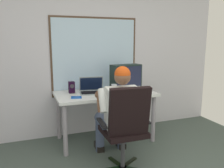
# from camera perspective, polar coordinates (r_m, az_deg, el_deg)

# --- Properties ---
(wall_rear) EXTENTS (4.74, 0.08, 2.84)m
(wall_rear) POSITION_cam_1_polar(r_m,az_deg,el_deg) (3.81, -6.08, 8.76)
(wall_rear) COLOR silver
(wall_rear) RESTS_ON ground
(desk) EXTENTS (1.47, 0.76, 0.75)m
(desk) POSITION_cam_1_polar(r_m,az_deg,el_deg) (3.55, -1.67, -3.62)
(desk) COLOR gray
(desk) RESTS_ON ground
(office_chair) EXTENTS (0.59, 0.58, 1.05)m
(office_chair) POSITION_cam_1_polar(r_m,az_deg,el_deg) (2.68, 3.46, -9.71)
(office_chair) COLOR black
(office_chair) RESTS_ON ground
(person_seated) EXTENTS (0.55, 0.82, 1.24)m
(person_seated) POSITION_cam_1_polar(r_m,az_deg,el_deg) (2.91, 1.55, -6.87)
(person_seated) COLOR #434F6B
(person_seated) RESTS_ON ground
(crt_monitor) EXTENTS (0.49, 0.26, 0.41)m
(crt_monitor) POSITION_cam_1_polar(r_m,az_deg,el_deg) (3.60, 3.42, 1.87)
(crt_monitor) COLOR beige
(crt_monitor) RESTS_ON desk
(laptop) EXTENTS (0.40, 0.35, 0.23)m
(laptop) POSITION_cam_1_polar(r_m,az_deg,el_deg) (3.52, -4.94, -1.11)
(laptop) COLOR gray
(laptop) RESTS_ON desk
(wine_glass) EXTENTS (0.08, 0.08, 0.16)m
(wine_glass) POSITION_cam_1_polar(r_m,az_deg,el_deg) (3.33, 0.52, -0.91)
(wine_glass) COLOR silver
(wine_glass) RESTS_ON desk
(desk_speaker) EXTENTS (0.09, 0.10, 0.17)m
(desk_speaker) POSITION_cam_1_polar(r_m,az_deg,el_deg) (3.53, -9.81, -0.80)
(desk_speaker) COLOR black
(desk_speaker) RESTS_ON desk
(cd_case) EXTENTS (0.16, 0.15, 0.01)m
(cd_case) POSITION_cam_1_polar(r_m,az_deg,el_deg) (3.24, -8.68, -3.23)
(cd_case) COLOR blue
(cd_case) RESTS_ON desk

